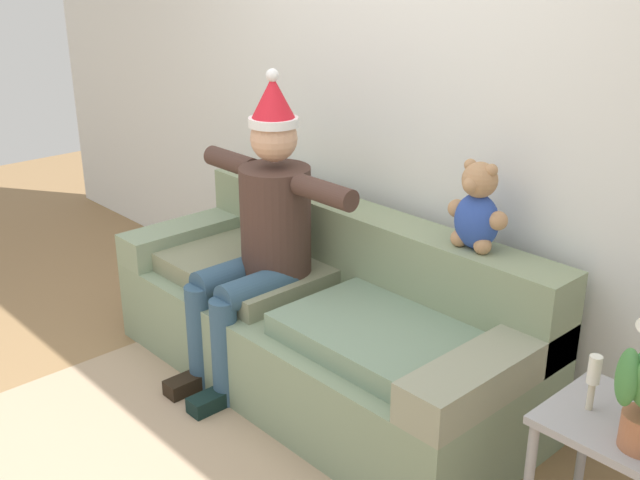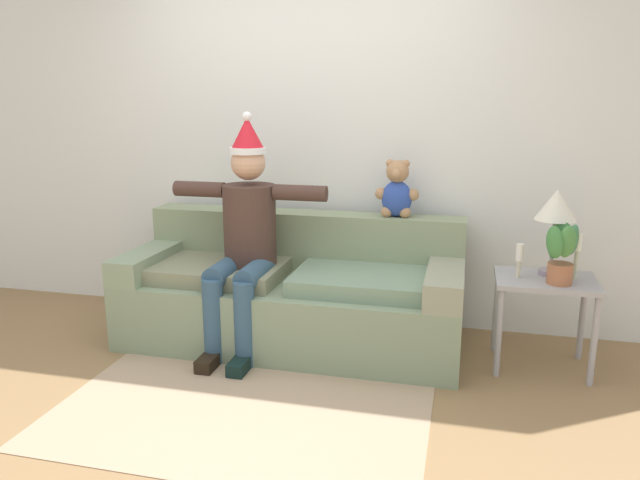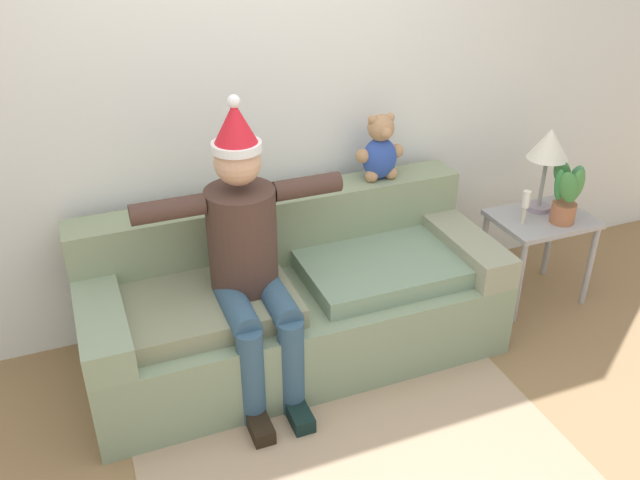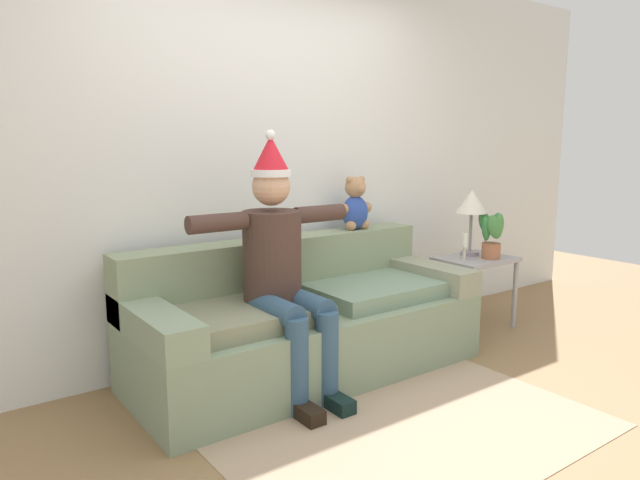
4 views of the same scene
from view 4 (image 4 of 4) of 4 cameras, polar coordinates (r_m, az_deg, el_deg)
ground_plane at (r=3.10m, az=9.85°, el=-18.28°), size 10.00×10.00×0.00m
back_wall at (r=3.97m, az=-6.00°, el=8.27°), size 7.00×0.10×2.70m
couch at (r=3.70m, az=-1.56°, el=-7.98°), size 2.19×0.89×0.82m
person_seated at (r=3.31m, az=-3.86°, el=-2.29°), size 1.02×0.77×1.51m
teddy_bear at (r=4.15m, az=3.48°, el=3.39°), size 0.29×0.17×0.38m
side_table at (r=4.65m, az=14.95°, el=-2.74°), size 0.57×0.44×0.56m
table_lamp at (r=4.65m, az=14.63°, el=3.37°), size 0.24×0.24×0.51m
potted_plant at (r=4.59m, az=16.47°, el=0.64°), size 0.22×0.27×0.37m
candle_tall at (r=4.48m, az=13.98°, el=-0.33°), size 0.04×0.04×0.20m
candle_short at (r=4.75m, az=15.93°, el=0.69°), size 0.04×0.04×0.27m
area_rug at (r=3.08m, az=10.19°, el=-18.36°), size 1.93×1.14×0.01m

